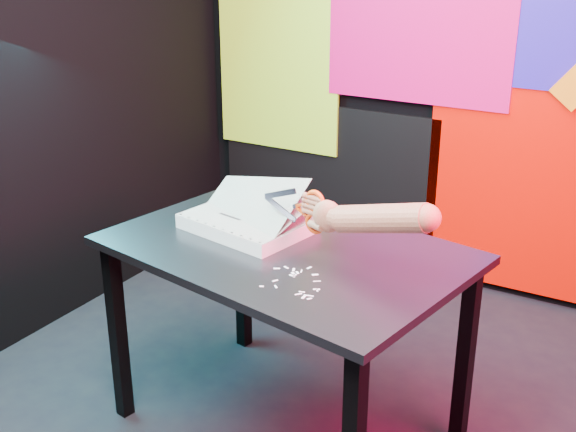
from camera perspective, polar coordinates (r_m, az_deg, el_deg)
The scene contains 7 objects.
room at distance 2.24m, azimuth 3.04°, elevation 11.34°, with size 3.01×3.01×2.71m.
backdrop at distance 3.64m, azimuth 14.59°, elevation 8.28°, with size 2.88×0.05×2.08m.
work_table at distance 2.49m, azimuth -0.17°, elevation -4.29°, with size 1.31×0.99×0.75m.
printout_stack at distance 2.58m, azimuth -3.21°, elevation -0.49°, with size 0.47×0.38×0.22m.
scissors at distance 2.35m, azimuth 1.80°, elevation 0.41°, with size 0.26×0.07×0.15m.
hand_forearm at distance 2.19m, azimuth 6.64°, elevation -0.15°, with size 0.49×0.16×0.19m.
paper_clippings at distance 2.22m, azimuth 0.77°, elevation -5.10°, with size 0.20×0.20×0.00m.
Camera 1 is at (1.01, -1.96, 1.74)m, focal length 45.00 mm.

